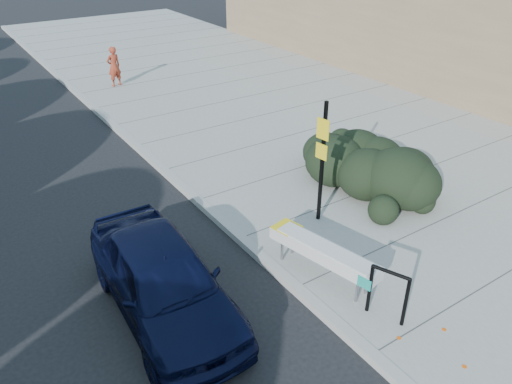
{
  "coord_description": "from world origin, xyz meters",
  "views": [
    {
      "loc": [
        -4.82,
        -5.74,
        6.46
      ],
      "look_at": [
        0.56,
        2.28,
        1.0
      ],
      "focal_mm": 35.0,
      "sensor_mm": 36.0,
      "label": 1
    }
  ],
  "objects_px": {
    "pedestrian": "(114,66)",
    "bike_rack": "(388,290)",
    "sign_post": "(322,156)",
    "sedan_navy": "(163,279)",
    "bench": "(323,252)"
  },
  "relations": [
    {
      "from": "pedestrian",
      "to": "sedan_navy",
      "type": "bearing_deg",
      "value": 62.87
    },
    {
      "from": "pedestrian",
      "to": "bike_rack",
      "type": "bearing_deg",
      "value": 76.34
    },
    {
      "from": "bench",
      "to": "sign_post",
      "type": "relative_size",
      "value": 0.86
    },
    {
      "from": "sign_post",
      "to": "pedestrian",
      "type": "xyz_separation_m",
      "value": [
        -0.29,
        12.51,
        -0.83
      ]
    },
    {
      "from": "sign_post",
      "to": "sedan_navy",
      "type": "bearing_deg",
      "value": -178.21
    },
    {
      "from": "sign_post",
      "to": "pedestrian",
      "type": "height_order",
      "value": "sign_post"
    },
    {
      "from": "sedan_navy",
      "to": "pedestrian",
      "type": "xyz_separation_m",
      "value": [
        3.91,
        13.21,
        0.2
      ]
    },
    {
      "from": "bike_rack",
      "to": "sedan_navy",
      "type": "xyz_separation_m",
      "value": [
        -3.08,
        2.45,
        -0.03
      ]
    },
    {
      "from": "bench",
      "to": "bike_rack",
      "type": "height_order",
      "value": "bike_rack"
    },
    {
      "from": "sign_post",
      "to": "pedestrian",
      "type": "distance_m",
      "value": 12.54
    },
    {
      "from": "bike_rack",
      "to": "pedestrian",
      "type": "relative_size",
      "value": 0.65
    },
    {
      "from": "bench",
      "to": "bike_rack",
      "type": "relative_size",
      "value": 2.38
    },
    {
      "from": "bench",
      "to": "sign_post",
      "type": "distance_m",
      "value": 2.34
    },
    {
      "from": "bike_rack",
      "to": "sign_post",
      "type": "height_order",
      "value": "sign_post"
    },
    {
      "from": "bench",
      "to": "sedan_navy",
      "type": "height_order",
      "value": "sedan_navy"
    }
  ]
}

